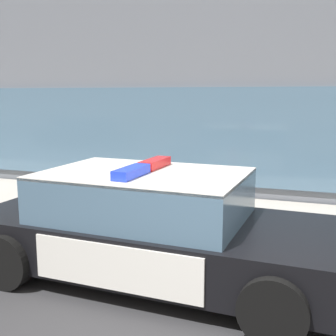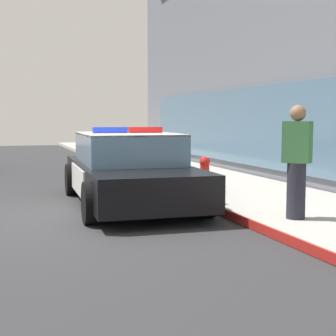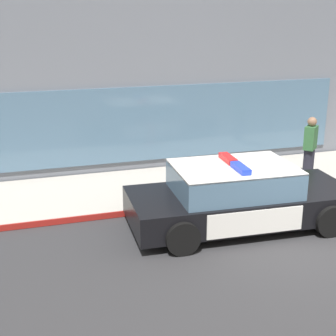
{
  "view_description": "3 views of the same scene",
  "coord_description": "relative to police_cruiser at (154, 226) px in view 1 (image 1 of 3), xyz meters",
  "views": [
    {
      "loc": [
        0.79,
        -3.76,
        2.35
      ],
      "look_at": [
        -1.31,
        2.21,
        1.25
      ],
      "focal_mm": 45.5,
      "sensor_mm": 36.0,
      "label": 1
    },
    {
      "loc": [
        8.28,
        -1.25,
        1.66
      ],
      "look_at": [
        -0.18,
        1.6,
        0.78
      ],
      "focal_mm": 53.85,
      "sensor_mm": 36.0,
      "label": 2
    },
    {
      "loc": [
        -5.44,
        -7.83,
        4.5
      ],
      "look_at": [
        -2.38,
        2.18,
        1.11
      ],
      "focal_mm": 52.43,
      "sensor_mm": 36.0,
      "label": 3
    }
  ],
  "objects": [
    {
      "name": "storefront_building",
      "position": [
        0.18,
        9.94,
        4.17
      ],
      "size": [
        25.96,
        11.72,
        9.71
      ],
      "color": "slate",
      "rests_on": "ground"
    },
    {
      "name": "fire_hydrant",
      "position": [
        -0.22,
        1.67,
        -0.18
      ],
      "size": [
        0.34,
        0.39,
        0.73
      ],
      "color": "red",
      "rests_on": "sidewalk"
    },
    {
      "name": "curb_red_paint",
      "position": [
        1.11,
        1.19,
        -0.61
      ],
      "size": [
        28.8,
        0.04,
        0.14
      ],
      "primitive_type": "cube",
      "color": "maroon",
      "rests_on": "ground"
    },
    {
      "name": "sidewalk",
      "position": [
        1.11,
        2.64,
        -0.61
      ],
      "size": [
        48.0,
        2.87,
        0.15
      ],
      "primitive_type": "cube",
      "color": "#B2ADA3",
      "rests_on": "ground"
    },
    {
      "name": "police_cruiser",
      "position": [
        0.0,
        0.0,
        0.0
      ],
      "size": [
        4.9,
        2.32,
        1.49
      ],
      "rotation": [
        0.0,
        0.0,
        -0.04
      ],
      "color": "black",
      "rests_on": "ground"
    }
  ]
}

